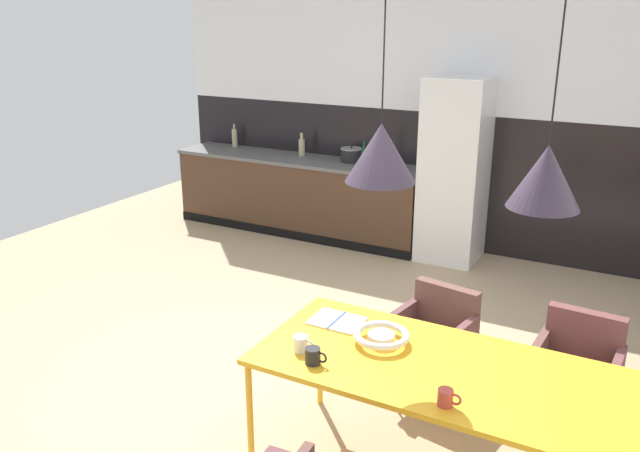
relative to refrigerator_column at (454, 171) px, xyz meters
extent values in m
plane|color=tan|center=(-0.22, -3.01, -0.94)|extent=(8.91, 8.91, 0.00)
cube|color=black|center=(-0.22, 0.36, -0.21)|extent=(6.56, 0.12, 1.48)
cube|color=white|center=(-0.22, 0.36, 1.27)|extent=(6.56, 0.12, 1.48)
cube|color=#472F20|center=(-1.84, 0.00, -0.52)|extent=(3.03, 0.60, 0.85)
cube|color=#595858|center=(-1.84, 0.00, -0.08)|extent=(3.06, 0.63, 0.04)
cube|color=black|center=(-1.84, -0.30, -0.89)|extent=(3.03, 0.01, 0.10)
cube|color=silver|center=(0.00, 0.00, 0.00)|extent=(0.61, 0.60, 1.89)
cube|color=gold|center=(1.01, -3.42, -0.21)|extent=(1.96, 0.89, 0.03)
cylinder|color=gold|center=(0.07, -3.02, -0.58)|extent=(0.04, 0.04, 0.72)
cylinder|color=gold|center=(1.95, -3.02, -0.58)|extent=(0.04, 0.04, 0.72)
cylinder|color=gold|center=(0.07, -3.83, -0.58)|extent=(0.04, 0.04, 0.72)
cube|color=brown|center=(0.67, -2.59, -0.52)|extent=(0.55, 0.54, 0.06)
cube|color=brown|center=(0.71, -2.40, -0.34)|extent=(0.46, 0.16, 0.29)
cube|color=brown|center=(0.89, -2.63, -0.42)|extent=(0.12, 0.42, 0.14)
cube|color=brown|center=(0.46, -2.56, -0.42)|extent=(0.12, 0.42, 0.14)
cylinder|color=black|center=(0.84, -2.81, -0.75)|extent=(0.02, 0.02, 0.40)
cylinder|color=black|center=(0.44, -2.75, -0.75)|extent=(0.02, 0.02, 0.40)
cylinder|color=black|center=(0.90, -2.44, -0.75)|extent=(0.02, 0.02, 0.40)
cylinder|color=black|center=(0.51, -2.37, -0.75)|extent=(0.02, 0.02, 0.40)
cylinder|color=black|center=(0.87, -2.63, -0.94)|extent=(0.09, 0.41, 0.02)
cylinder|color=black|center=(0.48, -2.56, -0.94)|extent=(0.09, 0.41, 0.02)
cube|color=brown|center=(1.57, -2.60, -0.52)|extent=(0.51, 0.49, 0.06)
cube|color=brown|center=(1.59, -2.41, -0.33)|extent=(0.46, 0.11, 0.30)
cube|color=brown|center=(1.79, -2.62, -0.42)|extent=(0.08, 0.42, 0.14)
cube|color=brown|center=(1.35, -2.59, -0.42)|extent=(0.08, 0.42, 0.14)
cylinder|color=black|center=(1.76, -2.81, -0.75)|extent=(0.02, 0.02, 0.40)
cylinder|color=black|center=(1.36, -2.78, -0.75)|extent=(0.02, 0.02, 0.40)
cylinder|color=black|center=(1.79, -2.43, -0.75)|extent=(0.02, 0.02, 0.40)
cylinder|color=black|center=(1.39, -2.40, -0.75)|extent=(0.02, 0.02, 0.40)
cylinder|color=black|center=(1.77, -2.62, -0.94)|extent=(0.04, 0.41, 0.02)
cylinder|color=black|center=(1.37, -2.59, -0.94)|extent=(0.04, 0.41, 0.02)
cylinder|color=silver|center=(0.63, -3.34, -0.17)|extent=(0.15, 0.15, 0.06)
torus|color=silver|center=(0.63, -3.34, -0.15)|extent=(0.31, 0.31, 0.04)
cube|color=white|center=(0.22, -3.23, -0.19)|extent=(0.15, 0.23, 0.01)
cube|color=white|center=(0.37, -3.23, -0.19)|extent=(0.15, 0.23, 0.01)
cube|color=#334C8C|center=(0.29, -3.23, -0.18)|extent=(0.01, 0.24, 0.00)
cylinder|color=#B23D33|center=(1.12, -3.75, -0.15)|extent=(0.07, 0.07, 0.08)
torus|color=#B23D33|center=(1.17, -3.75, -0.15)|extent=(0.06, 0.01, 0.06)
cylinder|color=black|center=(0.40, -3.71, -0.15)|extent=(0.08, 0.08, 0.09)
torus|color=black|center=(0.45, -3.71, -0.15)|extent=(0.06, 0.01, 0.06)
cylinder|color=white|center=(0.28, -3.63, -0.15)|extent=(0.08, 0.08, 0.09)
torus|color=white|center=(0.33, -3.63, -0.15)|extent=(0.06, 0.01, 0.06)
cylinder|color=black|center=(-1.22, 0.12, 0.01)|extent=(0.24, 0.24, 0.14)
cylinder|color=gray|center=(-1.22, 0.12, 0.09)|extent=(0.25, 0.25, 0.01)
sphere|color=black|center=(-1.22, 0.12, 0.11)|extent=(0.02, 0.02, 0.02)
cylinder|color=tan|center=(-1.87, 0.13, 0.04)|extent=(0.07, 0.07, 0.19)
cylinder|color=tan|center=(-1.87, 0.13, 0.17)|extent=(0.04, 0.04, 0.07)
cylinder|color=tan|center=(-2.88, 0.20, 0.05)|extent=(0.07, 0.07, 0.22)
cylinder|color=tan|center=(-2.88, 0.20, 0.19)|extent=(0.02, 0.02, 0.06)
cylinder|color=#0F3319|center=(-0.91, -0.23, 0.07)|extent=(0.06, 0.06, 0.26)
cylinder|color=#0F3319|center=(-0.91, -0.23, 0.23)|extent=(0.02, 0.02, 0.07)
cylinder|color=black|center=(0.62, -3.41, 1.49)|extent=(0.01, 0.01, 0.93)
cone|color=#392D3D|center=(0.62, -3.41, 0.88)|extent=(0.35, 0.35, 0.29)
cylinder|color=black|center=(1.40, -3.43, 1.48)|extent=(0.01, 0.01, 0.96)
cone|color=#392D3D|center=(1.40, -3.43, 0.86)|extent=(0.32, 0.32, 0.28)
camera|label=1|loc=(1.83, -6.28, 1.54)|focal=36.04mm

